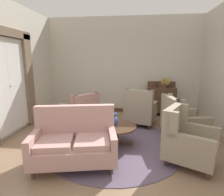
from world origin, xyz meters
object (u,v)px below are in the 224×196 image
armchair_back_corner (186,141)px  armchair_beside_settee (140,110)px  sideboard (161,100)px  armchair_far_left (81,112)px  porcelain_vase (114,120)px  coffee_table (116,129)px  settee (74,142)px  armchair_near_sideboard (181,121)px  gramophone (164,81)px

armchair_back_corner → armchair_beside_settee: bearing=49.2°
sideboard → armchair_far_left: bearing=-148.0°
porcelain_vase → coffee_table: bearing=22.5°
coffee_table → armchair_back_corner: size_ratio=0.82×
settee → armchair_near_sideboard: bearing=21.6°
armchair_back_corner → gramophone: size_ratio=2.23×
coffee_table → porcelain_vase: porcelain_vase is taller
settee → gramophone: (1.99, 3.27, 0.75)m
settee → gramophone: 3.90m
porcelain_vase → armchair_near_sideboard: size_ratio=0.28×
coffee_table → sideboard: size_ratio=0.78×
settee → armchair_far_left: size_ratio=1.37×
porcelain_vase → armchair_far_left: armchair_far_left is taller
coffee_table → gramophone: gramophone is taller
porcelain_vase → armchair_back_corner: (1.36, -0.60, -0.13)m
armchair_near_sideboard → sideboard: (-0.21, 1.93, 0.11)m
armchair_back_corner → sideboard: sideboard is taller
armchair_near_sideboard → armchair_back_corner: armchair_near_sideboard is taller
armchair_far_left → gramophone: size_ratio=2.38×
armchair_back_corner → armchair_far_left: bearing=83.8°
armchair_near_sideboard → armchair_far_left: 2.62m
armchair_near_sideboard → sideboard: sideboard is taller
armchair_back_corner → armchair_near_sideboard: bearing=18.7°
coffee_table → sideboard: bearing=62.3°
porcelain_vase → gramophone: gramophone is taller
porcelain_vase → gramophone: size_ratio=0.60×
porcelain_vase → sideboard: sideboard is taller
settee → armchair_near_sideboard: 2.58m
coffee_table → armchair_far_left: (-1.08, 0.98, 0.06)m
porcelain_vase → armchair_back_corner: 1.50m
armchair_beside_settee → armchair_back_corner: armchair_beside_settee is taller
coffee_table → armchair_back_corner: bearing=-25.1°
armchair_back_corner → sideboard: 3.08m
armchair_beside_settee → gramophone: size_ratio=2.18×
armchair_near_sideboard → gramophone: size_ratio=2.17×
armchair_near_sideboard → armchair_back_corner: (-0.18, -1.15, 0.01)m
armchair_beside_settee → sideboard: sideboard is taller
armchair_far_left → sideboard: sideboard is taller
settee → coffee_table: bearing=41.8°
armchair_back_corner → gramophone: 3.08m
settee → sideboard: size_ratio=1.39×
porcelain_vase → armchair_far_left: 1.45m
settee → armchair_back_corner: bearing=-4.0°
sideboard → gramophone: bearing=-61.7°
settee → armchair_near_sideboard: (2.15, 1.42, 0.00)m
armchair_far_left → armchair_back_corner: armchair_back_corner is taller
armchair_near_sideboard → sideboard: bearing=-4.7°
porcelain_vase → settee: size_ratio=0.19×
coffee_table → sideboard: (1.29, 2.46, 0.17)m
armchair_beside_settee → armchair_far_left: armchair_beside_settee is taller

